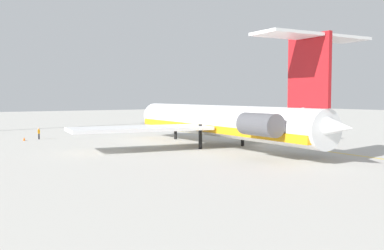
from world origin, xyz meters
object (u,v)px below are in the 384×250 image
Objects in this scene: ground_crew_near_tail at (253,126)px; safety_cone_nose at (24,139)px; ground_crew_near_nose at (245,125)px; ground_crew_portside at (271,125)px; main_jetliner at (222,121)px; ground_crew_starboard at (39,132)px.

safety_cone_nose is at bearing 6.15° from ground_crew_near_tail.
ground_crew_near_nose is 4.84m from ground_crew_portside.
main_jetliner is 24.22× the size of ground_crew_portside.
ground_crew_near_tail is at bearing 37.03° from ground_crew_near_nose.
ground_crew_starboard is 2.76m from safety_cone_nose.
safety_cone_nose is at bearing -147.12° from ground_crew_portside.
ground_crew_near_nose is at bearing -96.95° from safety_cone_nose.
ground_crew_near_nose is at bearing -177.70° from ground_crew_portside.
main_jetliner is 29.21m from ground_crew_portside.
ground_crew_near_nose is at bearing -42.71° from main_jetliner.
ground_crew_near_tail is at bearing 45.75° from ground_crew_starboard.
ground_crew_portside is 44.26m from safety_cone_nose.
ground_crew_portside is at bearing -176.08° from ground_crew_near_tail.
ground_crew_portside is 0.99× the size of ground_crew_starboard.
ground_crew_near_tail is 3.78m from ground_crew_portside.
safety_cone_nose is at bearing -101.81° from ground_crew_starboard.
main_jetliner is 80.08× the size of safety_cone_nose.
ground_crew_near_tail reaches higher than ground_crew_portside.
ground_crew_near_tail is at bearing -149.16° from ground_crew_portside.
main_jetliner is at bearing 55.18° from ground_crew_near_tail.
ground_crew_portside is (-0.82, -3.69, -0.00)m from ground_crew_near_tail.
ground_crew_near_nose is 0.95× the size of ground_crew_near_tail.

